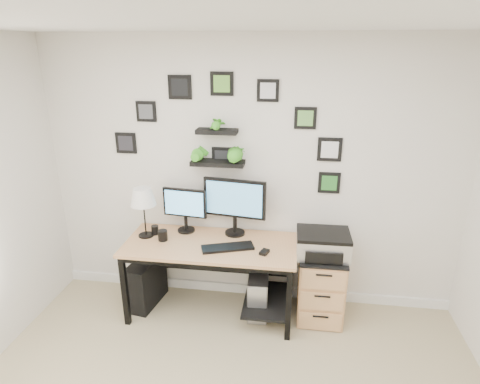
% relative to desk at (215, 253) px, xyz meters
% --- Properties ---
extents(room, '(4.00, 4.00, 4.00)m').
position_rel_desk_xyz_m(room, '(0.29, 0.32, -0.58)').
color(room, tan).
rests_on(room, ground).
extents(desk, '(1.60, 0.70, 0.75)m').
position_rel_desk_xyz_m(desk, '(0.00, 0.00, 0.00)').
color(desk, tan).
rests_on(desk, ground).
extents(monitor_left, '(0.44, 0.19, 0.45)m').
position_rel_desk_xyz_m(monitor_left, '(-0.33, 0.19, 0.38)').
color(monitor_left, black).
rests_on(monitor_left, desk).
extents(monitor_right, '(0.60, 0.22, 0.56)m').
position_rel_desk_xyz_m(monitor_right, '(0.16, 0.19, 0.46)').
color(monitor_right, black).
rests_on(monitor_right, desk).
extents(keyboard, '(0.49, 0.30, 0.02)m').
position_rel_desk_xyz_m(keyboard, '(0.14, -0.11, 0.14)').
color(keyboard, black).
rests_on(keyboard, desk).
extents(mouse, '(0.09, 0.11, 0.03)m').
position_rel_desk_xyz_m(mouse, '(0.48, -0.16, 0.14)').
color(mouse, black).
rests_on(mouse, desk).
extents(table_lamp, '(0.24, 0.24, 0.49)m').
position_rel_desk_xyz_m(table_lamp, '(-0.68, 0.03, 0.51)').
color(table_lamp, black).
rests_on(table_lamp, desk).
extents(mug, '(0.09, 0.09, 0.10)m').
position_rel_desk_xyz_m(mug, '(-0.49, -0.04, 0.17)').
color(mug, black).
rests_on(mug, desk).
extents(pen_cup, '(0.07, 0.07, 0.09)m').
position_rel_desk_xyz_m(pen_cup, '(-0.61, 0.08, 0.17)').
color(pen_cup, black).
rests_on(pen_cup, desk).
extents(pc_tower_black, '(0.29, 0.51, 0.48)m').
position_rel_desk_xyz_m(pc_tower_black, '(-0.72, 0.01, -0.39)').
color(pc_tower_black, black).
rests_on(pc_tower_black, ground).
extents(pc_tower_grey, '(0.20, 0.43, 0.42)m').
position_rel_desk_xyz_m(pc_tower_grey, '(0.41, 0.02, -0.42)').
color(pc_tower_grey, gray).
rests_on(pc_tower_grey, ground).
extents(file_cabinet, '(0.43, 0.53, 0.67)m').
position_rel_desk_xyz_m(file_cabinet, '(1.01, 0.06, -0.29)').
color(file_cabinet, tan).
rests_on(file_cabinet, ground).
extents(printer, '(0.48, 0.40, 0.22)m').
position_rel_desk_xyz_m(printer, '(1.00, 0.05, 0.15)').
color(printer, silver).
rests_on(printer, file_cabinet).
extents(wall_decor, '(2.16, 0.18, 1.09)m').
position_rel_desk_xyz_m(wall_decor, '(0.05, 0.26, 1.05)').
color(wall_decor, black).
rests_on(wall_decor, ground).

